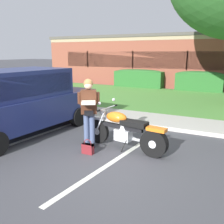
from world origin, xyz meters
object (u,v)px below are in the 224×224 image
object	(u,v)px
handbag	(88,148)
motorcycle	(127,131)
rider_person	(89,108)
hedge_center_left	(199,81)
brick_building	(200,59)
parked_suv_adjacent	(19,101)
hedge_left	(139,78)

from	to	relation	value
handbag	motorcycle	bearing A→B (deg)	41.31
rider_person	handbag	world-z (taller)	rider_person
motorcycle	handbag	distance (m)	1.02
hedge_center_left	brick_building	world-z (taller)	brick_building
parked_suv_adjacent	hedge_left	distance (m)	10.81
hedge_center_left	brick_building	bearing A→B (deg)	98.34
handbag	parked_suv_adjacent	bearing A→B (deg)	170.67
hedge_left	brick_building	bearing A→B (deg)	63.23
motorcycle	hedge_left	size ratio (longest dim) A/B	0.68
rider_person	brick_building	distance (m)	16.85
handbag	rider_person	bearing A→B (deg)	116.48
hedge_left	brick_building	size ratio (longest dim) A/B	0.15
hedge_left	hedge_center_left	world-z (taller)	same
motorcycle	rider_person	world-z (taller)	rider_person
hedge_left	brick_building	xyz separation A→B (m)	(3.04, 6.02, 1.13)
handbag	brick_building	distance (m)	17.31
rider_person	handbag	distance (m)	0.98
handbag	hedge_center_left	size ratio (longest dim) A/B	0.13
rider_person	hedge_center_left	size ratio (longest dim) A/B	0.62
rider_person	parked_suv_adjacent	distance (m)	2.35
rider_person	hedge_center_left	world-z (taller)	rider_person
hedge_left	handbag	bearing A→B (deg)	-75.09
parked_suv_adjacent	brick_building	world-z (taller)	brick_building
handbag	parked_suv_adjacent	size ratio (longest dim) A/B	0.07
motorcycle	hedge_center_left	size ratio (longest dim) A/B	0.81
parked_suv_adjacent	motorcycle	bearing A→B (deg)	3.76
rider_person	hedge_left	distance (m)	11.16
motorcycle	hedge_left	xyz separation A→B (m)	(-3.71, 10.58, 0.17)
handbag	hedge_center_left	world-z (taller)	hedge_center_left
hedge_left	hedge_center_left	size ratio (longest dim) A/B	1.19
motorcycle	hedge_center_left	xyz separation A→B (m)	(0.21, 10.58, 0.17)
rider_person	handbag	bearing A→B (deg)	-63.52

